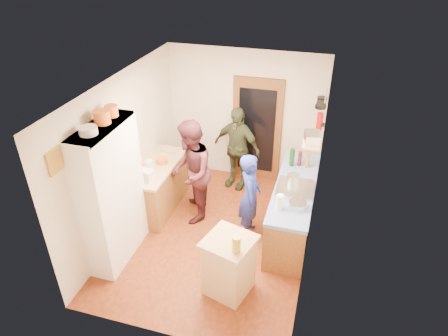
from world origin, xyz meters
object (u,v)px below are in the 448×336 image
at_px(person_hob, 252,197).
at_px(person_left, 193,171).
at_px(hutch_body, 112,195).
at_px(island_base, 229,267).
at_px(right_counter_base, 293,209).
at_px(person_back, 237,148).

height_order(person_hob, person_left, person_left).
relative_size(hutch_body, person_hob, 1.48).
bearing_deg(island_base, right_counter_base, 66.96).
relative_size(island_base, person_left, 0.47).
bearing_deg(person_hob, hutch_body, 106.25).
xyz_separation_m(person_hob, person_left, (-1.07, 0.23, 0.17)).
bearing_deg(hutch_body, person_left, 57.34).
relative_size(hutch_body, person_back, 1.33).
xyz_separation_m(hutch_body, island_base, (1.83, -0.27, -0.67)).
bearing_deg(hutch_body, right_counter_base, 27.47).
bearing_deg(hutch_body, person_hob, 28.28).
distance_m(person_hob, person_back, 1.50).
height_order(right_counter_base, person_hob, person_hob).
relative_size(hutch_body, right_counter_base, 1.00).
xyz_separation_m(right_counter_base, person_back, (-1.24, 1.07, 0.41)).
distance_m(right_counter_base, person_left, 1.78).
xyz_separation_m(person_hob, person_back, (-0.60, 1.37, 0.08)).
relative_size(right_counter_base, island_base, 2.56).
height_order(person_left, person_back, person_left).
bearing_deg(island_base, person_hob, 88.82).
xyz_separation_m(hutch_body, person_left, (0.79, 1.23, -0.19)).
height_order(hutch_body, island_base, hutch_body).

